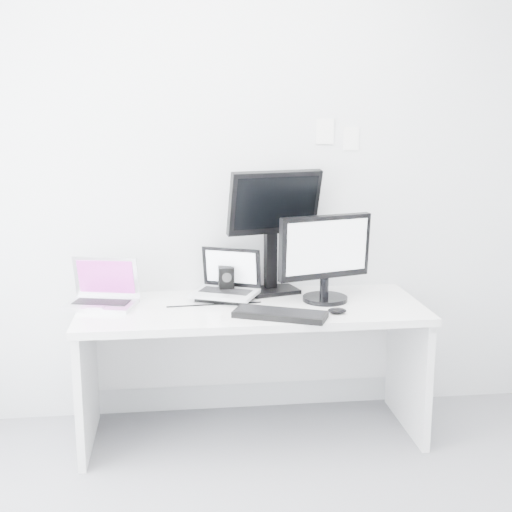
{
  "coord_description": "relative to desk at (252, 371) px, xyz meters",
  "views": [
    {
      "loc": [
        -0.38,
        -2.15,
        1.73
      ],
      "look_at": [
        0.02,
        1.23,
        1.0
      ],
      "focal_mm": 47.56,
      "sensor_mm": 36.0,
      "label": 1
    }
  ],
  "objects": [
    {
      "name": "back_wall",
      "position": [
        0.0,
        0.35,
        0.99
      ],
      "size": [
        3.6,
        0.0,
        3.6
      ],
      "primitive_type": "plane",
      "rotation": [
        1.57,
        0.0,
        0.0
      ],
      "color": "silver",
      "rests_on": "ground"
    },
    {
      "name": "desk",
      "position": [
        0.0,
        0.0,
        0.0
      ],
      "size": [
        1.8,
        0.7,
        0.73
      ],
      "primitive_type": "cube",
      "color": "white",
      "rests_on": "ground"
    },
    {
      "name": "macbook",
      "position": [
        -0.79,
        0.07,
        0.5
      ],
      "size": [
        0.41,
        0.34,
        0.26
      ],
      "primitive_type": "cube",
      "rotation": [
        0.0,
        0.0,
        -0.24
      ],
      "color": "silver",
      "rests_on": "desk"
    },
    {
      "name": "speaker",
      "position": [
        -0.12,
        0.2,
        0.45
      ],
      "size": [
        0.08,
        0.08,
        0.17
      ],
      "primitive_type": "cube",
      "rotation": [
        0.0,
        0.0,
        -0.02
      ],
      "color": "black",
      "rests_on": "desk"
    },
    {
      "name": "dell_laptop",
      "position": [
        -0.13,
        0.12,
        0.5
      ],
      "size": [
        0.41,
        0.38,
        0.28
      ],
      "primitive_type": "cube",
      "rotation": [
        0.0,
        0.0,
        -0.43
      ],
      "color": "#B8BBC0",
      "rests_on": "desk"
    },
    {
      "name": "rear_monitor",
      "position": [
        0.15,
        0.25,
        0.72
      ],
      "size": [
        0.55,
        0.32,
        0.71
      ],
      "primitive_type": "cube",
      "rotation": [
        0.0,
        0.0,
        0.27
      ],
      "color": "black",
      "rests_on": "desk"
    },
    {
      "name": "samsung_monitor",
      "position": [
        0.4,
        0.04,
        0.61
      ],
      "size": [
        0.57,
        0.38,
        0.48
      ],
      "primitive_type": "cube",
      "rotation": [
        0.0,
        0.0,
        0.3
      ],
      "color": "black",
      "rests_on": "desk"
    },
    {
      "name": "keyboard",
      "position": [
        0.12,
        -0.22,
        0.38
      ],
      "size": [
        0.48,
        0.33,
        0.03
      ],
      "primitive_type": "cube",
      "rotation": [
        0.0,
        0.0,
        -0.41
      ],
      "color": "black",
      "rests_on": "desk"
    },
    {
      "name": "mouse",
      "position": [
        0.41,
        -0.2,
        0.38
      ],
      "size": [
        0.1,
        0.07,
        0.03
      ],
      "primitive_type": "ellipsoid",
      "rotation": [
        0.0,
        0.0,
        -0.14
      ],
      "color": "black",
      "rests_on": "desk"
    },
    {
      "name": "wall_note_0",
      "position": [
        0.45,
        0.34,
        1.26
      ],
      "size": [
        0.1,
        0.0,
        0.14
      ],
      "primitive_type": "cube",
      "color": "white",
      "rests_on": "back_wall"
    },
    {
      "name": "wall_note_1",
      "position": [
        0.6,
        0.34,
        1.22
      ],
      "size": [
        0.09,
        0.0,
        0.13
      ],
      "primitive_type": "cube",
      "color": "white",
      "rests_on": "back_wall"
    }
  ]
}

